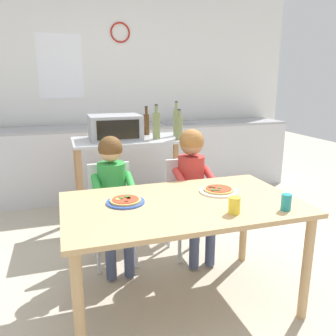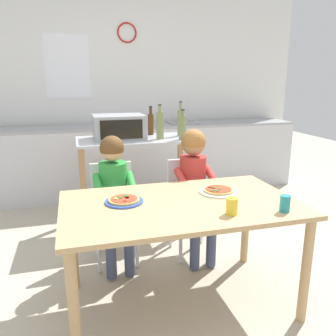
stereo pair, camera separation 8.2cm
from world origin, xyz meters
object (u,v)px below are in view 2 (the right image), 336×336
object	(u,v)px
drinking_cup_teal	(285,204)
drinking_cup_yellow	(232,206)
dining_chair_right	(190,199)
child_in_red_shirt	(195,178)
toaster_oven	(119,127)
child_in_green_shirt	(114,187)
pizza_plate_blue_rimmed	(124,201)
bottle_dark_olive_oil	(183,127)
pizza_plate_white	(218,191)
bottle_tall_green_wine	(180,122)
bottle_brown_beer	(151,123)
dining_table	(181,215)
kitchen_island_cart	(137,167)
dining_chair_left	(113,205)
bottle_squat_spirits	(160,125)

from	to	relation	value
drinking_cup_teal	drinking_cup_yellow	bearing A→B (deg)	171.22
dining_chair_right	child_in_red_shirt	bearing A→B (deg)	-90.00
toaster_oven	dining_chair_right	bearing A→B (deg)	-55.54
child_in_green_shirt	drinking_cup_teal	size ratio (longest dim) A/B	10.57
pizza_plate_blue_rimmed	child_in_green_shirt	bearing A→B (deg)	89.98
bottle_dark_olive_oil	child_in_green_shirt	distance (m)	1.03
pizza_plate_white	bottle_tall_green_wine	bearing A→B (deg)	83.66
toaster_oven	bottle_tall_green_wine	distance (m)	0.65
bottle_tall_green_wine	child_in_red_shirt	world-z (taller)	bottle_tall_green_wine
toaster_oven	bottle_brown_beer	size ratio (longest dim) A/B	1.65
bottle_brown_beer	child_in_red_shirt	bearing A→B (deg)	-82.44
pizza_plate_white	pizza_plate_blue_rimmed	bearing A→B (deg)	-178.37
dining_table	child_in_red_shirt	distance (m)	0.66
bottle_dark_olive_oil	drinking_cup_teal	distance (m)	1.56
kitchen_island_cart	bottle_brown_beer	bearing A→B (deg)	45.82
bottle_tall_green_wine	dining_table	distance (m)	1.58
kitchen_island_cart	toaster_oven	world-z (taller)	toaster_oven
pizza_plate_blue_rimmed	dining_chair_left	bearing A→B (deg)	89.99
bottle_brown_beer	dining_table	bearing A→B (deg)	-96.21
dining_chair_left	drinking_cup_teal	world-z (taller)	drinking_cup_teal
child_in_red_shirt	drinking_cup_teal	bearing A→B (deg)	-75.47
bottle_tall_green_wine	child_in_red_shirt	xyz separation A→B (m)	(-0.15, -0.87, -0.36)
child_in_red_shirt	drinking_cup_yellow	distance (m)	0.86
kitchen_island_cart	child_in_green_shirt	xyz separation A→B (m)	(-0.33, -0.78, 0.06)
dining_chair_right	bottle_dark_olive_oil	bearing A→B (deg)	79.49
bottle_tall_green_wine	dining_chair_right	bearing A→B (deg)	-101.10
dining_table	dining_chair_right	bearing A→B (deg)	66.02
kitchen_island_cart	toaster_oven	size ratio (longest dim) A/B	2.36
pizza_plate_white	drinking_cup_yellow	size ratio (longest dim) A/B	2.70
bottle_brown_beer	dining_chair_right	distance (m)	1.07
dining_chair_right	dining_chair_left	bearing A→B (deg)	176.46
drinking_cup_yellow	dining_chair_left	bearing A→B (deg)	119.66
child_in_red_shirt	drinking_cup_yellow	bearing A→B (deg)	-95.77
bottle_tall_green_wine	dining_chair_left	xyz separation A→B (m)	(-0.81, -0.71, -0.58)
pizza_plate_blue_rimmed	drinking_cup_yellow	size ratio (longest dim) A/B	2.46
dining_chair_left	kitchen_island_cart	bearing A→B (deg)	63.78
pizza_plate_blue_rimmed	bottle_squat_spirits	bearing A→B (deg)	65.67
bottle_tall_green_wine	dining_chair_right	size ratio (longest dim) A/B	0.44
pizza_plate_blue_rimmed	pizza_plate_white	distance (m)	0.66
bottle_tall_green_wine	bottle_squat_spirits	bearing A→B (deg)	-151.25
toaster_oven	drinking_cup_yellow	bearing A→B (deg)	-76.27
toaster_oven	pizza_plate_blue_rimmed	size ratio (longest dim) A/B	2.04
bottle_tall_green_wine	pizza_plate_white	bearing A→B (deg)	-96.34
pizza_plate_blue_rimmed	toaster_oven	bearing A→B (deg)	83.17
drinking_cup_teal	bottle_tall_green_wine	bearing A→B (deg)	92.74
kitchen_island_cart	pizza_plate_white	xyz separation A→B (m)	(0.33, -1.28, 0.13)
bottle_brown_beer	bottle_dark_olive_oil	world-z (taller)	bottle_brown_beer
drinking_cup_teal	dining_chair_right	bearing A→B (deg)	102.94
bottle_tall_green_wine	pizza_plate_blue_rimmed	xyz separation A→B (m)	(-0.81, -1.36, -0.32)
pizza_plate_white	bottle_dark_olive_oil	bearing A→B (deg)	84.96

